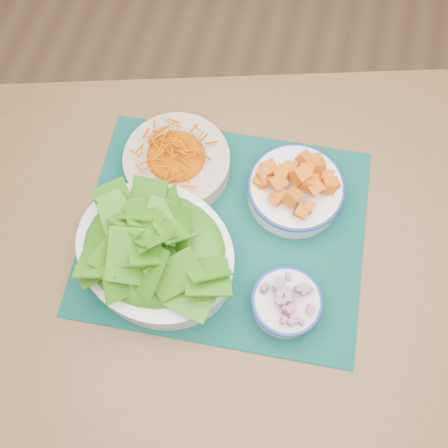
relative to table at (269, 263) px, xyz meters
name	(u,v)px	position (x,y,z in m)	size (l,w,h in m)	color
ground	(223,224)	(-0.18, 0.32, -0.65)	(4.00, 4.00, 0.00)	#936A47
table	(269,263)	(0.00, 0.00, 0.00)	(1.38, 1.11, 0.75)	brown
placemat	(224,230)	(-0.10, 0.01, 0.10)	(0.53, 0.44, 0.00)	#04312C
carrot_bowl	(177,160)	(-0.22, 0.12, 0.14)	(0.25, 0.25, 0.08)	beige
squash_bowl	(296,186)	(0.02, 0.11, 0.15)	(0.23, 0.23, 0.09)	white
lettuce_bowl	(154,249)	(-0.20, -0.08, 0.16)	(0.37, 0.34, 0.13)	white
onion_bowl	(287,302)	(0.04, -0.11, 0.13)	(0.13, 0.13, 0.06)	white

